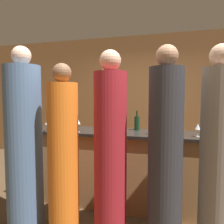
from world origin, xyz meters
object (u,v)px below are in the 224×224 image
Objects in this scene: bartender at (107,127)px; guest_2 at (110,151)px; guest_3 at (165,154)px; guest_1 at (218,156)px; wine_bottle_2 at (105,122)px; guest_4 at (63,155)px; wine_bottle_0 at (137,123)px; wine_bottle_1 at (158,125)px; guest_0 at (24,144)px.

bartender is 1.59m from guest_2.
bartender is at bearing 125.17° from guest_3.
wine_bottle_2 is (-1.33, 0.72, 0.19)m from guest_1.
bartender is 1.02× the size of guest_3.
guest_4 is 1.16m from wine_bottle_0.
guest_2 is at bearing -128.90° from wine_bottle_1.
wine_bottle_0 is at bearing 10.91° from wine_bottle_2.
guest_1 is at bearing 136.57° from bartender.
wine_bottle_2 is at bearing 162.90° from wine_bottle_1.
guest_3 reaches higher than wine_bottle_0.
bartender is 2.11m from guest_1.
guest_3 is 1.17m from wine_bottle_2.
bartender is at bearing 90.26° from guest_4.
guest_1 reaches higher than wine_bottle_1.
guest_0 is 1.03× the size of guest_3.
bartender is at bearing 136.57° from guest_1.
guest_2 is 7.14× the size of wine_bottle_0.
wine_bottle_2 is at bearing 105.17° from bartender.
guest_1 reaches higher than wine_bottle_2.
wine_bottle_2 is (0.20, -0.73, 0.18)m from bartender.
guest_3 is 0.59m from wine_bottle_1.
guest_1 is at bearing -28.35° from wine_bottle_2.
wine_bottle_2 is (-0.75, 0.23, -0.02)m from wine_bottle_1.
guest_0 is 1.11× the size of guest_4.
wine_bottle_1 is at bearing 33.72° from guest_4.
wine_bottle_0 is (-0.89, 0.80, 0.19)m from guest_1.
guest_1 is 7.00× the size of wine_bottle_2.
wine_bottle_1 is (-0.58, 0.49, 0.21)m from guest_1.
bartender is 1.02× the size of guest_1.
guest_0 reaches higher than guest_3.
wine_bottle_2 is at bearing -169.09° from wine_bottle_0.
wine_bottle_0 is (0.63, 0.94, 0.25)m from guest_4.
guest_2 is (0.51, -1.50, -0.02)m from bartender.
guest_3 is (1.06, -1.50, -0.01)m from bartender.
bartender reaches higher than wine_bottle_2.
guest_1 reaches higher than wine_bottle_0.
wine_bottle_2 reaches higher than wine_bottle_0.
guest_1 is at bearing 5.13° from guest_4.
guest_4 is (0.48, 0.01, -0.09)m from guest_0.
guest_4 is at bearing -170.73° from guest_2.
guest_0 is 1.47m from wine_bottle_0.
guest_3 is at bearing 125.17° from bartender.
wine_bottle_1 is (0.44, 0.54, 0.22)m from guest_2.
wine_bottle_0 is at bearing 116.18° from guest_3.
wine_bottle_0 is 0.98× the size of wine_bottle_2.
wine_bottle_0 is 0.87× the size of wine_bottle_1.
guest_0 is 1.56m from wine_bottle_1.
bartender is at bearing 73.42° from guest_0.
guest_0 is at bearing -127.88° from wine_bottle_2.
bartender is at bearing 134.57° from wine_bottle_1.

